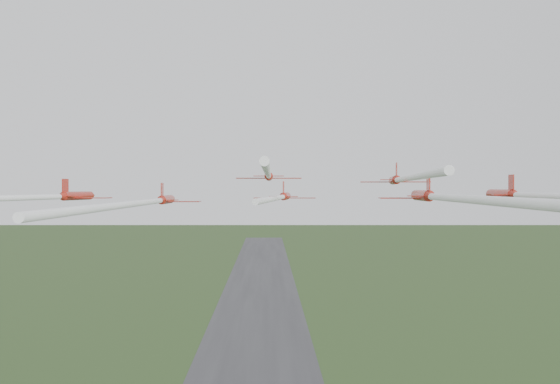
{
  "coord_description": "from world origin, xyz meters",
  "views": [
    {
      "loc": [
        3.74,
        -93.43,
        52.55
      ],
      "look_at": [
        5.37,
        -2.05,
        52.06
      ],
      "focal_mm": 45.0,
      "sensor_mm": 36.0,
      "label": 1
    }
  ],
  "objects_px": {
    "jet_lead": "(280,197)",
    "jet_row4_right": "(441,197)",
    "jet_row2_left": "(147,202)",
    "jet_row2_right": "(402,179)",
    "jet_row3_left": "(24,198)",
    "jet_row3_right": "(555,196)",
    "jet_row3_mid": "(268,174)"
  },
  "relations": [
    {
      "from": "jet_lead",
      "to": "jet_row3_left",
      "type": "bearing_deg",
      "value": -133.6
    },
    {
      "from": "jet_row3_left",
      "to": "jet_row4_right",
      "type": "xyz_separation_m",
      "value": [
        41.26,
        -10.36,
        0.17
      ]
    },
    {
      "from": "jet_lead",
      "to": "jet_row2_right",
      "type": "relative_size",
      "value": 0.79
    },
    {
      "from": "jet_lead",
      "to": "jet_row2_left",
      "type": "distance_m",
      "value": 22.7
    },
    {
      "from": "jet_lead",
      "to": "jet_row2_right",
      "type": "distance_m",
      "value": 20.9
    },
    {
      "from": "jet_row2_left",
      "to": "jet_row2_right",
      "type": "relative_size",
      "value": 1.05
    },
    {
      "from": "jet_row2_right",
      "to": "jet_row3_right",
      "type": "bearing_deg",
      "value": -52.24
    },
    {
      "from": "jet_lead",
      "to": "jet_row4_right",
      "type": "height_order",
      "value": "jet_row4_right"
    },
    {
      "from": "jet_row3_mid",
      "to": "jet_row4_right",
      "type": "height_order",
      "value": "jet_row3_mid"
    },
    {
      "from": "jet_lead",
      "to": "jet_row4_right",
      "type": "distance_m",
      "value": 37.03
    },
    {
      "from": "jet_row3_mid",
      "to": "jet_row3_right",
      "type": "bearing_deg",
      "value": -17.31
    },
    {
      "from": "jet_lead",
      "to": "jet_row2_left",
      "type": "bearing_deg",
      "value": -129.12
    },
    {
      "from": "jet_row2_right",
      "to": "jet_row3_left",
      "type": "height_order",
      "value": "jet_row2_right"
    },
    {
      "from": "jet_lead",
      "to": "jet_row2_left",
      "type": "xyz_separation_m",
      "value": [
        -15.85,
        -16.25,
        -0.35
      ]
    },
    {
      "from": "jet_row3_right",
      "to": "jet_row2_right",
      "type": "bearing_deg",
      "value": 123.46
    },
    {
      "from": "jet_row3_left",
      "to": "jet_row3_right",
      "type": "height_order",
      "value": "jet_row3_right"
    },
    {
      "from": "jet_row2_right",
      "to": "jet_row2_left",
      "type": "bearing_deg",
      "value": -170.99
    },
    {
      "from": "jet_lead",
      "to": "jet_row3_mid",
      "type": "bearing_deg",
      "value": -88.87
    },
    {
      "from": "jet_row2_left",
      "to": "jet_row3_mid",
      "type": "bearing_deg",
      "value": -31.41
    },
    {
      "from": "jet_row2_left",
      "to": "jet_row2_right",
      "type": "height_order",
      "value": "jet_row2_right"
    },
    {
      "from": "jet_row3_right",
      "to": "jet_row4_right",
      "type": "xyz_separation_m",
      "value": [
        -10.9,
        -1.06,
        -0.06
      ]
    },
    {
      "from": "jet_row3_left",
      "to": "jet_row3_mid",
      "type": "bearing_deg",
      "value": 5.23
    },
    {
      "from": "jet_row3_right",
      "to": "jet_row3_mid",
      "type": "bearing_deg",
      "value": 165.04
    },
    {
      "from": "jet_row2_right",
      "to": "jet_row3_mid",
      "type": "distance_m",
      "value": 18.53
    },
    {
      "from": "jet_lead",
      "to": "jet_row3_mid",
      "type": "distance_m",
      "value": 24.97
    },
    {
      "from": "jet_row2_left",
      "to": "jet_row3_left",
      "type": "distance_m",
      "value": 13.81
    },
    {
      "from": "jet_lead",
      "to": "jet_row2_left",
      "type": "relative_size",
      "value": 0.75
    },
    {
      "from": "jet_row3_mid",
      "to": "jet_row4_right",
      "type": "distance_m",
      "value": 18.5
    },
    {
      "from": "jet_lead",
      "to": "jet_row3_mid",
      "type": "xyz_separation_m",
      "value": [
        -1.74,
        -24.76,
        2.69
      ]
    },
    {
      "from": "jet_row3_left",
      "to": "jet_row4_right",
      "type": "distance_m",
      "value": 42.54
    },
    {
      "from": "jet_lead",
      "to": "jet_row2_right",
      "type": "bearing_deg",
      "value": -41.93
    },
    {
      "from": "jet_row2_left",
      "to": "jet_row4_right",
      "type": "relative_size",
      "value": 1.32
    }
  ]
}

